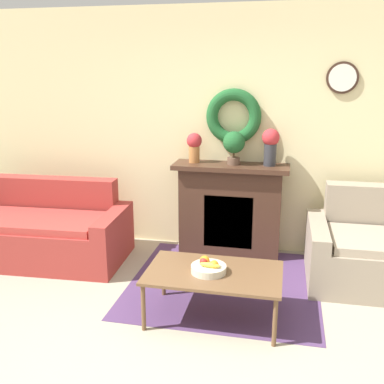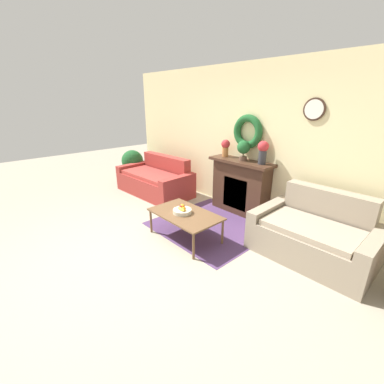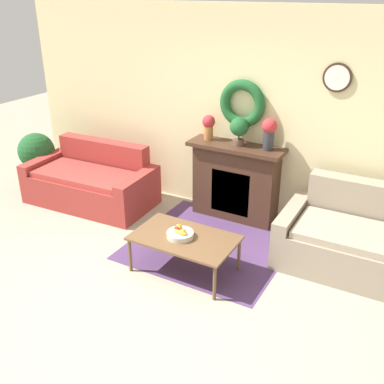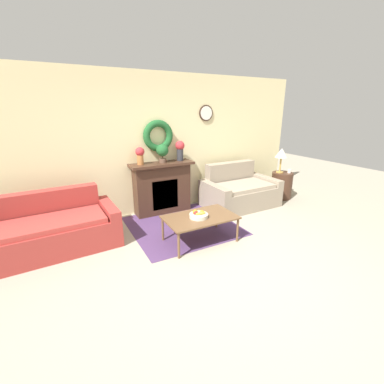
{
  "view_description": "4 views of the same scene",
  "coord_description": "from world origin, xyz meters",
  "px_view_note": "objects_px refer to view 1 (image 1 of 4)",
  "views": [
    {
      "loc": [
        0.64,
        -2.47,
        2.03
      ],
      "look_at": [
        -0.22,
        1.56,
        0.9
      ],
      "focal_mm": 42.0,
      "sensor_mm": 36.0,
      "label": 1
    },
    {
      "loc": [
        2.85,
        -1.48,
        2.09
      ],
      "look_at": [
        -0.1,
        1.2,
        0.64
      ],
      "focal_mm": 24.0,
      "sensor_mm": 36.0,
      "label": 2
    },
    {
      "loc": [
        2.21,
        -2.72,
        2.88
      ],
      "look_at": [
        -0.05,
        1.33,
        0.73
      ],
      "focal_mm": 42.0,
      "sensor_mm": 36.0,
      "label": 3
    },
    {
      "loc": [
        -1.75,
        -2.33,
        2.03
      ],
      "look_at": [
        0.21,
        1.32,
        0.68
      ],
      "focal_mm": 24.0,
      "sensor_mm": 36.0,
      "label": 4
    }
  ],
  "objects_px": {
    "potted_plant_on_mantel": "(234,144)",
    "vase_on_mantel_left": "(194,145)",
    "fruit_bowl": "(208,267)",
    "fireplace": "(230,209)",
    "couch_left": "(44,232)",
    "coffee_table": "(214,275)",
    "vase_on_mantel_right": "(270,144)"
  },
  "relations": [
    {
      "from": "potted_plant_on_mantel",
      "to": "vase_on_mantel_left",
      "type": "bearing_deg",
      "value": 177.4
    },
    {
      "from": "fruit_bowl",
      "to": "potted_plant_on_mantel",
      "type": "height_order",
      "value": "potted_plant_on_mantel"
    },
    {
      "from": "fireplace",
      "to": "couch_left",
      "type": "xyz_separation_m",
      "value": [
        -1.98,
        -0.58,
        -0.22
      ]
    },
    {
      "from": "fireplace",
      "to": "vase_on_mantel_left",
      "type": "distance_m",
      "value": 0.81
    },
    {
      "from": "coffee_table",
      "to": "fruit_bowl",
      "type": "xyz_separation_m",
      "value": [
        -0.04,
        -0.02,
        0.08
      ]
    },
    {
      "from": "fireplace",
      "to": "vase_on_mantel_left",
      "type": "height_order",
      "value": "vase_on_mantel_left"
    },
    {
      "from": "fireplace",
      "to": "couch_left",
      "type": "bearing_deg",
      "value": -163.79
    },
    {
      "from": "couch_left",
      "to": "coffee_table",
      "type": "relative_size",
      "value": 1.66
    },
    {
      "from": "couch_left",
      "to": "vase_on_mantel_left",
      "type": "bearing_deg",
      "value": 17.46
    },
    {
      "from": "couch_left",
      "to": "fruit_bowl",
      "type": "height_order",
      "value": "couch_left"
    },
    {
      "from": "coffee_table",
      "to": "fruit_bowl",
      "type": "distance_m",
      "value": 0.09
    },
    {
      "from": "vase_on_mantel_right",
      "to": "potted_plant_on_mantel",
      "type": "relative_size",
      "value": 1.1
    },
    {
      "from": "fireplace",
      "to": "fruit_bowl",
      "type": "height_order",
      "value": "fireplace"
    },
    {
      "from": "couch_left",
      "to": "vase_on_mantel_right",
      "type": "height_order",
      "value": "vase_on_mantel_right"
    },
    {
      "from": "fireplace",
      "to": "fruit_bowl",
      "type": "bearing_deg",
      "value": -89.47
    },
    {
      "from": "fireplace",
      "to": "fruit_bowl",
      "type": "distance_m",
      "value": 1.46
    },
    {
      "from": "fireplace",
      "to": "vase_on_mantel_left",
      "type": "bearing_deg",
      "value": 179.22
    },
    {
      "from": "fireplace",
      "to": "coffee_table",
      "type": "height_order",
      "value": "fireplace"
    },
    {
      "from": "coffee_table",
      "to": "vase_on_mantel_left",
      "type": "xyz_separation_m",
      "value": [
        -0.47,
        1.44,
        0.83
      ]
    },
    {
      "from": "coffee_table",
      "to": "potted_plant_on_mantel",
      "type": "relative_size",
      "value": 3.07
    },
    {
      "from": "fruit_bowl",
      "to": "potted_plant_on_mantel",
      "type": "relative_size",
      "value": 0.8
    },
    {
      "from": "couch_left",
      "to": "vase_on_mantel_right",
      "type": "relative_size",
      "value": 4.65
    },
    {
      "from": "fireplace",
      "to": "coffee_table",
      "type": "distance_m",
      "value": 1.44
    },
    {
      "from": "fruit_bowl",
      "to": "vase_on_mantel_right",
      "type": "height_order",
      "value": "vase_on_mantel_right"
    },
    {
      "from": "couch_left",
      "to": "fireplace",
      "type": "bearing_deg",
      "value": 13.32
    },
    {
      "from": "coffee_table",
      "to": "fireplace",
      "type": "bearing_deg",
      "value": 92.22
    },
    {
      "from": "couch_left",
      "to": "coffee_table",
      "type": "height_order",
      "value": "couch_left"
    },
    {
      "from": "fireplace",
      "to": "potted_plant_on_mantel",
      "type": "xyz_separation_m",
      "value": [
        0.03,
        -0.01,
        0.73
      ]
    },
    {
      "from": "coffee_table",
      "to": "fruit_bowl",
      "type": "bearing_deg",
      "value": -153.07
    },
    {
      "from": "fruit_bowl",
      "to": "vase_on_mantel_left",
      "type": "xyz_separation_m",
      "value": [
        -0.43,
        1.47,
        0.75
      ]
    },
    {
      "from": "couch_left",
      "to": "vase_on_mantel_left",
      "type": "height_order",
      "value": "vase_on_mantel_left"
    },
    {
      "from": "vase_on_mantel_right",
      "to": "potted_plant_on_mantel",
      "type": "xyz_separation_m",
      "value": [
        -0.39,
        -0.02,
        -0.01
      ]
    }
  ]
}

